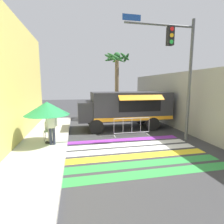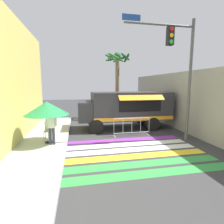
{
  "view_description": "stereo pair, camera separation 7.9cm",
  "coord_description": "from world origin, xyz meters",
  "px_view_note": "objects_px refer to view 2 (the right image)",
  "views": [
    {
      "loc": [
        -2.5,
        -7.76,
        3.02
      ],
      "look_at": [
        -0.36,
        2.54,
        1.4
      ],
      "focal_mm": 28.0,
      "sensor_mm": 36.0,
      "label": 1
    },
    {
      "loc": [
        -2.42,
        -7.77,
        3.02
      ],
      "look_at": [
        -0.36,
        2.54,
        1.4
      ],
      "focal_mm": 28.0,
      "sensor_mm": 36.0,
      "label": 2
    }
  ],
  "objects_px": {
    "barricade_front": "(132,127)",
    "patio_umbrella": "(47,108)",
    "folding_chair": "(49,129)",
    "vendor_person": "(51,124)",
    "food_truck": "(123,107)",
    "traffic_signal_pole": "(179,60)",
    "palm_tree": "(117,71)"
  },
  "relations": [
    {
      "from": "food_truck",
      "to": "patio_umbrella",
      "type": "xyz_separation_m",
      "value": [
        -4.61,
        -2.79,
        0.37
      ]
    },
    {
      "from": "food_truck",
      "to": "palm_tree",
      "type": "distance_m",
      "value": 4.67
    },
    {
      "from": "food_truck",
      "to": "traffic_signal_pole",
      "type": "xyz_separation_m",
      "value": [
        2.09,
        -3.21,
        2.76
      ]
    },
    {
      "from": "folding_chair",
      "to": "vendor_person",
      "type": "relative_size",
      "value": 0.55
    },
    {
      "from": "food_truck",
      "to": "barricade_front",
      "type": "height_order",
      "value": "food_truck"
    },
    {
      "from": "food_truck",
      "to": "traffic_signal_pole",
      "type": "distance_m",
      "value": 4.71
    },
    {
      "from": "traffic_signal_pole",
      "to": "palm_tree",
      "type": "bearing_deg",
      "value": 103.25
    },
    {
      "from": "barricade_front",
      "to": "palm_tree",
      "type": "bearing_deg",
      "value": 85.75
    },
    {
      "from": "patio_umbrella",
      "to": "barricade_front",
      "type": "bearing_deg",
      "value": 10.75
    },
    {
      "from": "patio_umbrella",
      "to": "traffic_signal_pole",
      "type": "bearing_deg",
      "value": -3.57
    },
    {
      "from": "folding_chair",
      "to": "vendor_person",
      "type": "xyz_separation_m",
      "value": [
        0.25,
        -0.82,
        0.42
      ]
    },
    {
      "from": "folding_chair",
      "to": "food_truck",
      "type": "bearing_deg",
      "value": 33.26
    },
    {
      "from": "vendor_person",
      "to": "barricade_front",
      "type": "height_order",
      "value": "vendor_person"
    },
    {
      "from": "vendor_person",
      "to": "barricade_front",
      "type": "relative_size",
      "value": 0.79
    },
    {
      "from": "patio_umbrella",
      "to": "palm_tree",
      "type": "height_order",
      "value": "palm_tree"
    },
    {
      "from": "traffic_signal_pole",
      "to": "folding_chair",
      "type": "bearing_deg",
      "value": 172.05
    },
    {
      "from": "folding_chair",
      "to": "palm_tree",
      "type": "bearing_deg",
      "value": 57.28
    },
    {
      "from": "folding_chair",
      "to": "barricade_front",
      "type": "height_order",
      "value": "folding_chair"
    },
    {
      "from": "traffic_signal_pole",
      "to": "folding_chair",
      "type": "distance_m",
      "value": 7.66
    },
    {
      "from": "barricade_front",
      "to": "patio_umbrella",
      "type": "bearing_deg",
      "value": -169.25
    },
    {
      "from": "traffic_signal_pole",
      "to": "patio_umbrella",
      "type": "height_order",
      "value": "traffic_signal_pole"
    },
    {
      "from": "palm_tree",
      "to": "traffic_signal_pole",
      "type": "bearing_deg",
      "value": -76.75
    },
    {
      "from": "folding_chair",
      "to": "barricade_front",
      "type": "xyz_separation_m",
      "value": [
        4.66,
        0.35,
        -0.21
      ]
    },
    {
      "from": "folding_chair",
      "to": "vendor_person",
      "type": "height_order",
      "value": "vendor_person"
    },
    {
      "from": "food_truck",
      "to": "folding_chair",
      "type": "xyz_separation_m",
      "value": [
        -4.65,
        -2.27,
        -0.78
      ]
    },
    {
      "from": "patio_umbrella",
      "to": "barricade_front",
      "type": "distance_m",
      "value": 4.89
    },
    {
      "from": "food_truck",
      "to": "palm_tree",
      "type": "relative_size",
      "value": 1.07
    },
    {
      "from": "folding_chair",
      "to": "barricade_front",
      "type": "bearing_deg",
      "value": 11.61
    },
    {
      "from": "food_truck",
      "to": "palm_tree",
      "type": "xyz_separation_m",
      "value": [
        0.44,
        3.8,
        2.69
      ]
    },
    {
      "from": "food_truck",
      "to": "vendor_person",
      "type": "bearing_deg",
      "value": -144.92
    },
    {
      "from": "traffic_signal_pole",
      "to": "barricade_front",
      "type": "bearing_deg",
      "value": 148.02
    },
    {
      "from": "traffic_signal_pole",
      "to": "palm_tree",
      "type": "xyz_separation_m",
      "value": [
        -1.65,
        7.0,
        -0.07
      ]
    }
  ]
}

